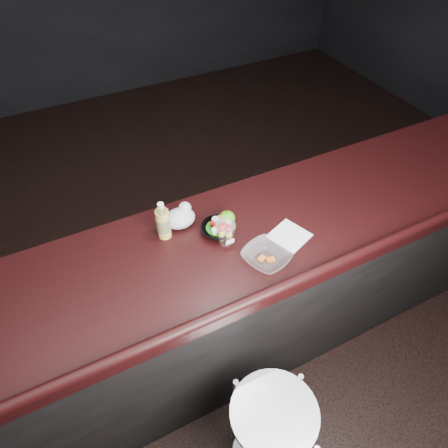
{
  "coord_description": "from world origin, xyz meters",
  "views": [
    {
      "loc": [
        -0.49,
        -0.82,
        2.38
      ],
      "look_at": [
        0.09,
        0.33,
        1.1
      ],
      "focal_mm": 32.0,
      "sensor_mm": 36.0,
      "label": 1
    }
  ],
  "objects_px": {
    "fruit_cup": "(225,232)",
    "takeout_bowl": "(267,256)",
    "green_apple": "(227,218)",
    "snack_bowl": "(217,229)",
    "lemonade_bottle": "(163,223)",
    "stool_left": "(270,429)"
  },
  "relations": [
    {
      "from": "lemonade_bottle",
      "to": "snack_bowl",
      "type": "bearing_deg",
      "value": -23.28
    },
    {
      "from": "fruit_cup",
      "to": "green_apple",
      "type": "xyz_separation_m",
      "value": [
        0.06,
        0.1,
        -0.03
      ]
    },
    {
      "from": "green_apple",
      "to": "snack_bowl",
      "type": "bearing_deg",
      "value": -151.78
    },
    {
      "from": "lemonade_bottle",
      "to": "fruit_cup",
      "type": "distance_m",
      "value": 0.29
    },
    {
      "from": "fruit_cup",
      "to": "green_apple",
      "type": "bearing_deg",
      "value": 59.39
    },
    {
      "from": "lemonade_bottle",
      "to": "snack_bowl",
      "type": "distance_m",
      "value": 0.25
    },
    {
      "from": "snack_bowl",
      "to": "takeout_bowl",
      "type": "height_order",
      "value": "snack_bowl"
    },
    {
      "from": "green_apple",
      "to": "snack_bowl",
      "type": "height_order",
      "value": "snack_bowl"
    },
    {
      "from": "lemonade_bottle",
      "to": "takeout_bowl",
      "type": "distance_m",
      "value": 0.49
    },
    {
      "from": "green_apple",
      "to": "snack_bowl",
      "type": "distance_m",
      "value": 0.08
    },
    {
      "from": "green_apple",
      "to": "takeout_bowl",
      "type": "height_order",
      "value": "green_apple"
    },
    {
      "from": "stool_left",
      "to": "green_apple",
      "type": "distance_m",
      "value": 0.95
    },
    {
      "from": "fruit_cup",
      "to": "lemonade_bottle",
      "type": "bearing_deg",
      "value": 144.98
    },
    {
      "from": "stool_left",
      "to": "green_apple",
      "type": "bearing_deg",
      "value": 76.89
    },
    {
      "from": "takeout_bowl",
      "to": "fruit_cup",
      "type": "bearing_deg",
      "value": 122.22
    },
    {
      "from": "stool_left",
      "to": "snack_bowl",
      "type": "distance_m",
      "value": 0.91
    },
    {
      "from": "stool_left",
      "to": "lemonade_bottle",
      "type": "distance_m",
      "value": 1.02
    },
    {
      "from": "green_apple",
      "to": "takeout_bowl",
      "type": "xyz_separation_m",
      "value": [
        0.05,
        -0.28,
        -0.01
      ]
    },
    {
      "from": "green_apple",
      "to": "takeout_bowl",
      "type": "bearing_deg",
      "value": -79.74
    },
    {
      "from": "fruit_cup",
      "to": "takeout_bowl",
      "type": "xyz_separation_m",
      "value": [
        0.11,
        -0.18,
        -0.04
      ]
    },
    {
      "from": "snack_bowl",
      "to": "green_apple",
      "type": "bearing_deg",
      "value": 28.22
    },
    {
      "from": "snack_bowl",
      "to": "fruit_cup",
      "type": "bearing_deg",
      "value": -83.44
    }
  ]
}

